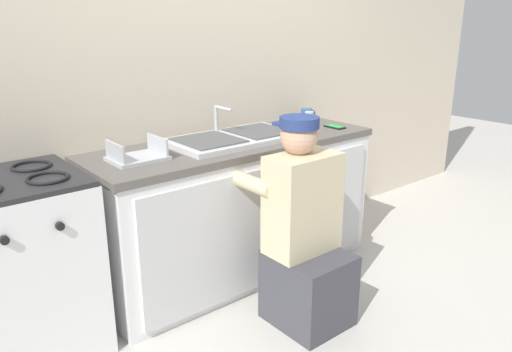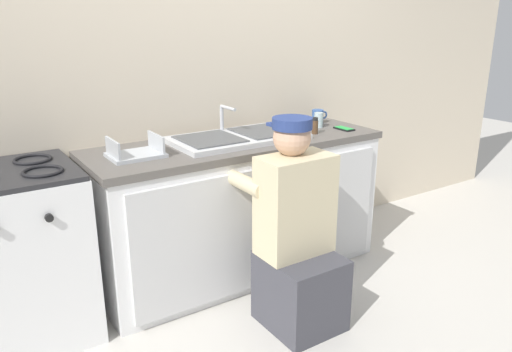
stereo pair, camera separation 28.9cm
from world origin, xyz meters
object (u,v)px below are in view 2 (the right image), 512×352
at_px(sink_double_basin, 238,137).
at_px(spice_bottle_pepper, 315,126).
at_px(stove_range, 19,256).
at_px(plumber_person, 297,242).
at_px(dish_rack_tray, 136,152).
at_px(cell_phone, 344,129).
at_px(water_glass, 319,120).
at_px(coffee_mug, 318,116).

height_order(sink_double_basin, spice_bottle_pepper, sink_double_basin).
relative_size(stove_range, spice_bottle_pepper, 8.57).
distance_m(plumber_person, dish_rack_tray, 0.97).
distance_m(sink_double_basin, plumber_person, 0.78).
bearing_deg(cell_phone, spice_bottle_pepper, 177.36).
xyz_separation_m(water_glass, coffee_mug, (0.08, 0.11, -0.00)).
height_order(stove_range, plumber_person, plumber_person).
xyz_separation_m(coffee_mug, cell_phone, (0.01, -0.25, -0.04)).
bearing_deg(dish_rack_tray, sink_double_basin, 1.84).
distance_m(water_glass, coffee_mug, 0.14).
bearing_deg(water_glass, plumber_person, -135.91).
distance_m(water_glass, cell_phone, 0.18).
height_order(stove_range, cell_phone, stove_range).
relative_size(coffee_mug, cell_phone, 0.90).
distance_m(stove_range, dish_rack_tray, 0.77).
bearing_deg(cell_phone, coffee_mug, 92.80).
bearing_deg(sink_double_basin, water_glass, 1.23).
xyz_separation_m(spice_bottle_pepper, cell_phone, (0.24, -0.01, -0.04)).
xyz_separation_m(stove_range, dish_rack_tray, (0.62, -0.02, 0.44)).
xyz_separation_m(dish_rack_tray, cell_phone, (1.39, -0.11, -0.02)).
bearing_deg(spice_bottle_pepper, dish_rack_tray, 175.00).
relative_size(spice_bottle_pepper, cell_phone, 0.75).
xyz_separation_m(stove_range, water_glass, (1.92, 0.02, 0.47)).
xyz_separation_m(stove_range, coffee_mug, (2.00, 0.12, 0.46)).
bearing_deg(spice_bottle_pepper, coffee_mug, 46.48).
xyz_separation_m(dish_rack_tray, water_glass, (1.29, 0.03, 0.03)).
relative_size(plumber_person, spice_bottle_pepper, 10.52).
bearing_deg(cell_phone, sink_double_basin, 169.91).
xyz_separation_m(stove_range, spice_bottle_pepper, (1.77, -0.12, 0.47)).
bearing_deg(dish_rack_tray, cell_phone, -4.59).
height_order(stove_range, coffee_mug, coffee_mug).
relative_size(plumber_person, water_glass, 11.04).
bearing_deg(plumber_person, dish_rack_tray, 133.06).
bearing_deg(sink_double_basin, cell_phone, -10.09).
bearing_deg(dish_rack_tray, stove_range, 178.29).
height_order(plumber_person, dish_rack_tray, plumber_person).
relative_size(sink_double_basin, cell_phone, 5.71).
relative_size(water_glass, coffee_mug, 0.79).
relative_size(dish_rack_tray, cell_phone, 2.00).
relative_size(sink_double_basin, coffee_mug, 6.35).
height_order(dish_rack_tray, coffee_mug, dish_rack_tray).
distance_m(stove_range, water_glass, 1.97).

